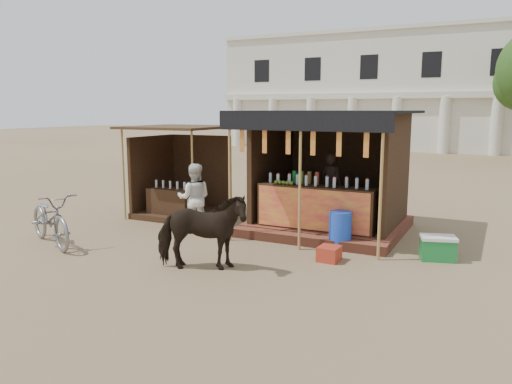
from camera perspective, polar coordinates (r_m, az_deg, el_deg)
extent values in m
plane|color=#846B4C|center=(9.31, -4.46, -8.15)|extent=(120.00, 120.00, 0.00)
cube|color=brown|center=(11.97, 8.40, -3.69)|extent=(3.40, 2.80, 0.22)
cube|color=brown|center=(10.55, 5.74, -5.49)|extent=(3.40, 0.35, 0.20)
cube|color=#3C2415|center=(10.96, 6.92, -1.74)|extent=(2.60, 0.55, 0.95)
cube|color=red|center=(10.70, 6.40, -2.01)|extent=(2.50, 0.02, 0.88)
cube|color=#3C2415|center=(12.92, 10.29, 3.35)|extent=(3.00, 0.12, 2.50)
cube|color=#3C2415|center=(12.28, 1.89, 3.18)|extent=(0.12, 2.50, 2.50)
cube|color=#3C2415|center=(11.36, 15.77, 2.32)|extent=(0.12, 2.50, 2.50)
cube|color=black|center=(11.47, 8.41, 9.05)|extent=(3.60, 3.60, 0.06)
cube|color=black|center=(9.80, 5.08, 8.01)|extent=(3.60, 0.06, 0.36)
cylinder|color=tan|center=(10.61, -3.02, 1.66)|extent=(0.06, 0.06, 2.75)
cylinder|color=tan|center=(9.93, 5.04, 1.10)|extent=(0.06, 0.06, 2.75)
cylinder|color=tan|center=(9.46, 14.08, 0.44)|extent=(0.06, 0.06, 2.75)
cube|color=red|center=(10.39, -1.61, 6.08)|extent=(0.10, 0.02, 0.55)
cube|color=red|center=(10.15, 0.99, 6.00)|extent=(0.10, 0.02, 0.55)
cube|color=red|center=(9.94, 3.71, 5.91)|extent=(0.10, 0.02, 0.55)
cube|color=red|center=(9.75, 6.54, 5.80)|extent=(0.10, 0.02, 0.55)
cube|color=red|center=(9.58, 9.47, 5.67)|extent=(0.10, 0.02, 0.55)
cube|color=red|center=(9.44, 12.50, 5.52)|extent=(0.10, 0.02, 0.55)
imported|color=black|center=(11.89, 8.62, 0.64)|extent=(0.67, 0.55, 1.58)
cube|color=#3C2415|center=(13.48, -8.39, -2.36)|extent=(2.00, 2.00, 0.15)
cube|color=#3C2415|center=(14.09, -6.28, 2.22)|extent=(1.90, 0.10, 2.10)
cube|color=#3C2415|center=(13.88, -11.71, 1.97)|extent=(0.10, 1.90, 2.10)
cube|color=#472D19|center=(13.12, -8.88, 7.33)|extent=(2.40, 2.40, 0.06)
cylinder|color=tan|center=(13.13, -14.90, 1.98)|extent=(0.05, 0.05, 2.35)
cylinder|color=tan|center=(11.85, -7.26, 1.44)|extent=(0.05, 0.05, 2.35)
cube|color=#3C2415|center=(13.02, -9.69, -1.36)|extent=(1.20, 0.50, 0.80)
imported|color=black|center=(8.80, -6.27, -4.56)|extent=(1.79, 1.35, 1.38)
imported|color=gray|center=(11.24, -22.44, -2.82)|extent=(2.26, 1.54, 1.12)
imported|color=silver|center=(11.49, -7.07, -0.71)|extent=(0.97, 0.90, 1.59)
cylinder|color=blue|center=(10.30, 9.59, -4.31)|extent=(0.59, 0.59, 0.77)
cube|color=#A72F1B|center=(9.50, 8.36, -6.99)|extent=(0.39, 0.42, 0.28)
cube|color=#1B7B34|center=(10.05, 20.06, -6.19)|extent=(0.71, 0.58, 0.40)
cube|color=white|center=(9.99, 20.13, -4.92)|extent=(0.74, 0.61, 0.06)
cube|color=silver|center=(38.18, 16.95, 10.84)|extent=(26.00, 7.00, 8.00)
cube|color=silver|center=(34.63, 15.89, 10.57)|extent=(26.00, 0.50, 0.40)
cube|color=silver|center=(35.11, 16.26, 17.67)|extent=(26.00, 0.30, 0.25)
cylinder|color=silver|center=(38.76, -2.10, 7.95)|extent=(0.70, 0.70, 3.60)
cylinder|color=silver|center=(37.41, 1.97, 7.90)|extent=(0.70, 0.70, 3.60)
cylinder|color=silver|center=(36.26, 6.33, 7.80)|extent=(0.70, 0.70, 3.60)
cylinder|color=silver|center=(35.33, 10.93, 7.65)|extent=(0.70, 0.70, 3.60)
cylinder|color=silver|center=(34.64, 15.75, 7.43)|extent=(0.70, 0.70, 3.60)
cylinder|color=silver|center=(34.19, 20.72, 7.16)|extent=(0.70, 0.70, 3.60)
cylinder|color=silver|center=(34.01, 25.78, 6.82)|extent=(0.70, 0.70, 3.60)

